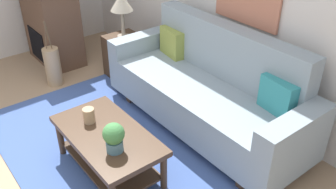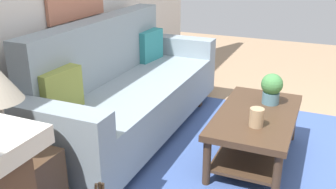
# 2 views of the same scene
# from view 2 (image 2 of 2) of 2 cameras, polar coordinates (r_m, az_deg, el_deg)

# --- Properties ---
(ground_plane) EXTENTS (9.65, 9.65, 0.00)m
(ground_plane) POSITION_cam_2_polar(r_m,az_deg,el_deg) (3.06, 19.79, -12.96)
(ground_plane) COLOR #9E7F60
(area_rug) EXTENTS (2.87, 1.63, 0.01)m
(area_rug) POSITION_cam_2_polar(r_m,az_deg,el_deg) (3.10, 10.45, -11.35)
(area_rug) COLOR #3D5693
(area_rug) RESTS_ON ground_plane
(couch) EXTENTS (2.38, 0.84, 1.08)m
(couch) POSITION_cam_2_polar(r_m,az_deg,el_deg) (3.48, -6.27, 0.47)
(couch) COLOR gray
(couch) RESTS_ON ground_plane
(throw_pillow_olive) EXTENTS (0.37, 0.17, 0.32)m
(throw_pillow_olive) POSITION_cam_2_polar(r_m,az_deg,el_deg) (2.88, -15.95, 0.55)
(throw_pillow_olive) COLOR olive
(throw_pillow_olive) RESTS_ON couch
(throw_pillow_teal) EXTENTS (0.37, 0.16, 0.32)m
(throw_pillow_teal) POSITION_cam_2_polar(r_m,az_deg,el_deg) (4.10, -2.79, 7.40)
(throw_pillow_teal) COLOR teal
(throw_pillow_teal) RESTS_ON couch
(coffee_table) EXTENTS (1.10, 0.60, 0.43)m
(coffee_table) POSITION_cam_2_polar(r_m,az_deg,el_deg) (3.14, 13.04, -4.66)
(coffee_table) COLOR #422D1E
(coffee_table) RESTS_ON ground_plane
(tabletop_vase) EXTENTS (0.11, 0.11, 0.14)m
(tabletop_vase) POSITION_cam_2_polar(r_m,az_deg,el_deg) (2.84, 13.19, -3.39)
(tabletop_vase) COLOR tan
(tabletop_vase) RESTS_ON coffee_table
(potted_plant_tabletop) EXTENTS (0.18, 0.18, 0.26)m
(potted_plant_tabletop) POSITION_cam_2_polar(r_m,az_deg,el_deg) (3.26, 15.34, 1.00)
(potted_plant_tabletop) COLOR slate
(potted_plant_tabletop) RESTS_ON coffee_table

